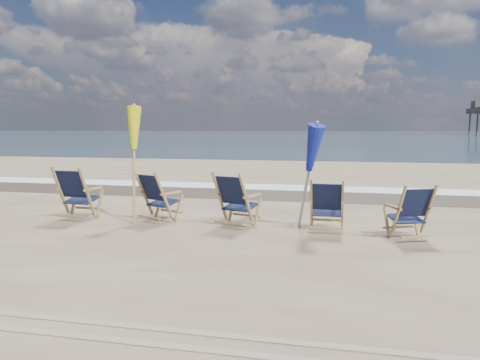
{
  "coord_description": "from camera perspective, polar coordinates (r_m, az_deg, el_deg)",
  "views": [
    {
      "loc": [
        1.87,
        -6.06,
        1.85
      ],
      "look_at": [
        0.0,
        2.2,
        0.9
      ],
      "focal_mm": 35.0,
      "sensor_mm": 36.0,
      "label": 1
    }
  ],
  "objects": [
    {
      "name": "surf_foam",
      "position": [
        14.6,
        5.31,
        -0.89
      ],
      "size": [
        200.0,
        1.4,
        0.01
      ],
      "primitive_type": "cube",
      "color": "silver",
      "rests_on": "ground"
    },
    {
      "name": "beach_chair_1",
      "position": [
        9.13,
        -9.31,
        -2.11
      ],
      "size": [
        0.9,
        0.95,
        1.03
      ],
      "primitive_type": null,
      "rotation": [
        0.0,
        0.0,
        2.71
      ],
      "color": "black",
      "rests_on": "ground"
    },
    {
      "name": "beach_chair_4",
      "position": [
        8.29,
        22.02,
        -3.6
      ],
      "size": [
        0.83,
        0.87,
        0.96
      ],
      "primitive_type": null,
      "rotation": [
        0.0,
        0.0,
        3.54
      ],
      "color": "black",
      "rests_on": "ground"
    },
    {
      "name": "umbrella_blue",
      "position": [
        8.54,
        8.2,
        3.7
      ],
      "size": [
        0.3,
        0.3,
        1.97
      ],
      "color": "#A5A5AD",
      "rests_on": "ground"
    },
    {
      "name": "beach_chair_2",
      "position": [
        8.5,
        0.74,
        -2.55
      ],
      "size": [
        0.89,
        0.94,
        1.06
      ],
      "primitive_type": null,
      "rotation": [
        0.0,
        0.0,
        2.8
      ],
      "color": "black",
      "rests_on": "ground"
    },
    {
      "name": "umbrella_yellow",
      "position": [
        9.3,
        -12.92,
        5.64
      ],
      "size": [
        0.3,
        0.3,
        2.28
      ],
      "color": "#A9874B",
      "rests_on": "ground"
    },
    {
      "name": "beach_chair_0",
      "position": [
        9.73,
        -18.19,
        -1.59
      ],
      "size": [
        0.75,
        0.83,
        1.1
      ],
      "primitive_type": null,
      "rotation": [
        0.0,
        0.0,
        3.09
      ],
      "color": "black",
      "rests_on": "ground"
    },
    {
      "name": "ocean",
      "position": [
        134.08,
        12.04,
        5.48
      ],
      "size": [
        400.0,
        400.0,
        0.0
      ],
      "primitive_type": "plane",
      "color": "#324753",
      "rests_on": "ground"
    },
    {
      "name": "tire_tracks",
      "position": [
        4.19,
        -16.34,
        -20.02
      ],
      "size": [
        80.0,
        1.3,
        0.01
      ],
      "primitive_type": null,
      "color": "gray",
      "rests_on": "ground"
    },
    {
      "name": "wet_sand_strip",
      "position": [
        13.12,
        4.45,
        -1.71
      ],
      "size": [
        200.0,
        2.6,
        0.0
      ],
      "primitive_type": "cube",
      "color": "#42362A",
      "rests_on": "ground"
    },
    {
      "name": "beach_chair_3",
      "position": [
        8.39,
        12.37,
        -3.13
      ],
      "size": [
        0.63,
        0.7,
        0.97
      ],
      "primitive_type": null,
      "rotation": [
        0.0,
        0.0,
        3.16
      ],
      "color": "black",
      "rests_on": "ground"
    }
  ]
}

